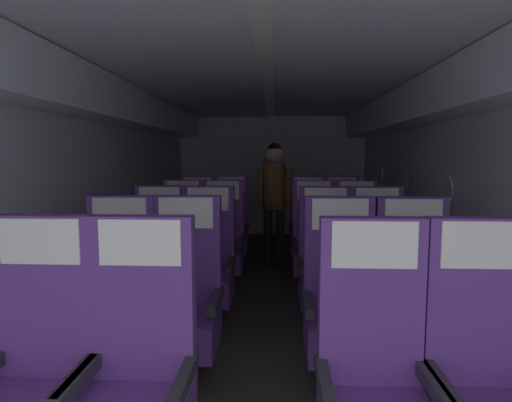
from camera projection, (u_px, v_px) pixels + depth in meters
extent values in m
cube|color=#3D3833|center=(267.00, 305.00, 4.15)|extent=(3.63, 7.95, 0.02)
cube|color=silver|center=(90.00, 193.00, 4.11)|extent=(0.08, 7.55, 2.18)
cube|color=silver|center=(451.00, 194.00, 3.95)|extent=(0.08, 7.55, 2.18)
cube|color=silver|center=(268.00, 76.00, 3.92)|extent=(3.51, 7.55, 0.06)
cube|color=silver|center=(272.00, 175.00, 7.80)|extent=(3.51, 0.06, 2.18)
cube|color=silver|center=(110.00, 101.00, 4.01)|extent=(0.37, 7.25, 0.36)
cube|color=silver|center=(431.00, 99.00, 3.87)|extent=(0.37, 7.25, 0.36)
cube|color=white|center=(268.00, 80.00, 3.92)|extent=(0.12, 6.79, 0.02)
cylinder|color=white|center=(447.00, 189.00, 3.95)|extent=(0.01, 0.26, 0.26)
cylinder|color=white|center=(406.00, 181.00, 5.20)|extent=(0.01, 0.26, 0.26)
cylinder|color=white|center=(381.00, 177.00, 6.45)|extent=(0.01, 0.26, 0.26)
cube|color=#5B3384|center=(48.00, 296.00, 1.92)|extent=(0.44, 0.09, 0.73)
cube|color=#28282D|center=(77.00, 378.00, 1.74)|extent=(0.05, 0.41, 0.06)
cube|color=silver|center=(39.00, 242.00, 1.84)|extent=(0.36, 0.01, 0.20)
cube|color=#5B3384|center=(145.00, 297.00, 1.89)|extent=(0.44, 0.09, 0.73)
cube|color=#28282D|center=(184.00, 381.00, 1.71)|extent=(0.05, 0.41, 0.06)
cube|color=#28282D|center=(80.00, 378.00, 1.73)|extent=(0.05, 0.41, 0.06)
cube|color=silver|center=(140.00, 243.00, 1.82)|extent=(0.36, 0.01, 0.20)
cube|color=#5B3384|center=(476.00, 301.00, 1.84)|extent=(0.44, 0.09, 0.73)
cube|color=#28282D|center=(441.00, 385.00, 1.68)|extent=(0.05, 0.41, 0.06)
cube|color=silver|center=(485.00, 245.00, 1.77)|extent=(0.36, 0.01, 0.20)
cube|color=#5B3384|center=(370.00, 301.00, 1.84)|extent=(0.44, 0.09, 0.73)
cube|color=#28282D|center=(434.00, 387.00, 1.67)|extent=(0.05, 0.41, 0.06)
cube|color=#28282D|center=(325.00, 385.00, 1.69)|extent=(0.05, 0.41, 0.06)
cube|color=silver|center=(375.00, 245.00, 1.77)|extent=(0.36, 0.01, 0.20)
cube|color=#38383D|center=(116.00, 364.00, 2.72)|extent=(0.16, 0.17, 0.22)
cube|color=#5B3384|center=(115.00, 331.00, 2.70)|extent=(0.44, 0.48, 0.22)
cube|color=#5B3384|center=(123.00, 250.00, 2.85)|extent=(0.44, 0.09, 0.73)
cube|color=#28282D|center=(147.00, 301.00, 2.67)|extent=(0.05, 0.41, 0.06)
cube|color=#28282D|center=(80.00, 299.00, 2.69)|extent=(0.05, 0.41, 0.06)
cube|color=silver|center=(119.00, 213.00, 2.77)|extent=(0.36, 0.01, 0.20)
cube|color=#38383D|center=(183.00, 364.00, 2.72)|extent=(0.16, 0.17, 0.22)
cube|color=#5B3384|center=(183.00, 331.00, 2.70)|extent=(0.44, 0.48, 0.22)
cube|color=#5B3384|center=(188.00, 250.00, 2.85)|extent=(0.44, 0.09, 0.73)
cube|color=#28282D|center=(216.00, 301.00, 2.67)|extent=(0.05, 0.41, 0.06)
cube|color=#28282D|center=(149.00, 299.00, 2.69)|extent=(0.05, 0.41, 0.06)
cube|color=silver|center=(186.00, 213.00, 2.77)|extent=(0.36, 0.01, 0.20)
cube|color=#38383D|center=(415.00, 372.00, 2.63)|extent=(0.16, 0.17, 0.22)
cube|color=#5B3384|center=(417.00, 337.00, 2.61)|extent=(0.44, 0.48, 0.22)
cube|color=#5B3384|center=(410.00, 253.00, 2.75)|extent=(0.44, 0.09, 0.73)
cube|color=#28282D|center=(454.00, 306.00, 2.57)|extent=(0.05, 0.41, 0.06)
cube|color=#28282D|center=(383.00, 305.00, 2.60)|extent=(0.05, 0.41, 0.06)
cube|color=silver|center=(414.00, 215.00, 2.68)|extent=(0.36, 0.01, 0.20)
cube|color=#38383D|center=(341.00, 369.00, 2.66)|extent=(0.16, 0.17, 0.22)
cube|color=#5B3384|center=(341.00, 335.00, 2.64)|extent=(0.44, 0.48, 0.22)
cube|color=#5B3384|center=(338.00, 252.00, 2.78)|extent=(0.44, 0.09, 0.73)
cube|color=#28282D|center=(377.00, 304.00, 2.60)|extent=(0.05, 0.41, 0.06)
cube|color=#28282D|center=(307.00, 303.00, 2.62)|extent=(0.05, 0.41, 0.06)
cube|color=silver|center=(340.00, 214.00, 2.71)|extent=(0.36, 0.01, 0.20)
cube|color=#38383D|center=(157.00, 310.00, 3.68)|extent=(0.16, 0.17, 0.22)
cube|color=#5B3384|center=(157.00, 285.00, 3.65)|extent=(0.44, 0.48, 0.22)
cube|color=#5B3384|center=(161.00, 227.00, 3.80)|extent=(0.44, 0.09, 0.73)
cube|color=#28282D|center=(181.00, 263.00, 3.62)|extent=(0.05, 0.41, 0.06)
cube|color=#28282D|center=(131.00, 262.00, 3.64)|extent=(0.05, 0.41, 0.06)
cube|color=silver|center=(159.00, 198.00, 3.73)|extent=(0.36, 0.01, 0.20)
cube|color=#38383D|center=(207.00, 312.00, 3.63)|extent=(0.16, 0.17, 0.22)
cube|color=#5B3384|center=(206.00, 287.00, 3.61)|extent=(0.44, 0.48, 0.22)
cube|color=#5B3384|center=(209.00, 227.00, 3.75)|extent=(0.44, 0.09, 0.73)
cube|color=#28282D|center=(231.00, 264.00, 3.58)|extent=(0.05, 0.41, 0.06)
cube|color=#28282D|center=(181.00, 263.00, 3.60)|extent=(0.05, 0.41, 0.06)
cube|color=silver|center=(208.00, 199.00, 3.68)|extent=(0.36, 0.01, 0.20)
cube|color=#38383D|center=(378.00, 315.00, 3.56)|extent=(0.16, 0.17, 0.22)
cube|color=#5B3384|center=(379.00, 289.00, 3.54)|extent=(0.44, 0.48, 0.22)
cube|color=#5B3384|center=(375.00, 229.00, 3.69)|extent=(0.44, 0.09, 0.73)
cube|color=#28282D|center=(406.00, 266.00, 3.51)|extent=(0.05, 0.41, 0.06)
cube|color=#28282D|center=(354.00, 265.00, 3.53)|extent=(0.05, 0.41, 0.06)
cube|color=silver|center=(377.00, 200.00, 3.61)|extent=(0.36, 0.01, 0.20)
cube|color=#38383D|center=(325.00, 314.00, 3.59)|extent=(0.16, 0.17, 0.22)
cube|color=#5B3384|center=(326.00, 288.00, 3.56)|extent=(0.44, 0.48, 0.22)
cube|color=#5B3384|center=(324.00, 228.00, 3.71)|extent=(0.44, 0.09, 0.73)
cube|color=#28282D|center=(352.00, 265.00, 3.53)|extent=(0.05, 0.41, 0.06)
cube|color=#28282D|center=(301.00, 265.00, 3.55)|extent=(0.05, 0.41, 0.06)
cube|color=silver|center=(325.00, 200.00, 3.64)|extent=(0.36, 0.01, 0.20)
cube|color=#38383D|center=(181.00, 279.00, 4.60)|extent=(0.16, 0.17, 0.22)
cube|color=#753D8E|center=(181.00, 259.00, 4.57)|extent=(0.44, 0.48, 0.22)
cube|color=#753D8E|center=(184.00, 213.00, 4.72)|extent=(0.44, 0.09, 0.73)
cube|color=#28282D|center=(200.00, 241.00, 4.54)|extent=(0.05, 0.41, 0.06)
cube|color=#28282D|center=(161.00, 241.00, 4.56)|extent=(0.05, 0.41, 0.06)
cube|color=silver|center=(183.00, 190.00, 4.65)|extent=(0.36, 0.01, 0.20)
cube|color=#38383D|center=(222.00, 280.00, 4.58)|extent=(0.16, 0.17, 0.22)
cube|color=#753D8E|center=(222.00, 260.00, 4.56)|extent=(0.44, 0.48, 0.22)
cube|color=#753D8E|center=(224.00, 213.00, 4.71)|extent=(0.44, 0.09, 0.73)
cube|color=#28282D|center=(241.00, 241.00, 4.53)|extent=(0.05, 0.41, 0.06)
cube|color=#28282D|center=(202.00, 241.00, 4.55)|extent=(0.05, 0.41, 0.06)
cube|color=silver|center=(223.00, 190.00, 4.63)|extent=(0.36, 0.01, 0.20)
cube|color=#38383D|center=(357.00, 282.00, 4.51)|extent=(0.16, 0.17, 0.22)
cube|color=#753D8E|center=(357.00, 261.00, 4.49)|extent=(0.44, 0.48, 0.22)
cube|color=#753D8E|center=(355.00, 214.00, 4.63)|extent=(0.44, 0.09, 0.73)
cube|color=#28282D|center=(378.00, 243.00, 4.46)|extent=(0.05, 0.41, 0.06)
cube|color=#28282D|center=(337.00, 242.00, 4.48)|extent=(0.05, 0.41, 0.06)
cube|color=silver|center=(356.00, 191.00, 4.56)|extent=(0.36, 0.01, 0.20)
cube|color=#38383D|center=(314.00, 281.00, 4.52)|extent=(0.16, 0.17, 0.22)
cube|color=#753D8E|center=(314.00, 261.00, 4.50)|extent=(0.44, 0.48, 0.22)
cube|color=#753D8E|center=(313.00, 214.00, 4.65)|extent=(0.44, 0.09, 0.73)
cube|color=#28282D|center=(335.00, 242.00, 4.47)|extent=(0.05, 0.41, 0.06)
cube|color=#28282D|center=(294.00, 242.00, 4.49)|extent=(0.05, 0.41, 0.06)
cube|color=silver|center=(314.00, 191.00, 4.57)|extent=(0.36, 0.01, 0.20)
cube|color=#38383D|center=(197.00, 259.00, 5.52)|extent=(0.16, 0.17, 0.22)
cube|color=#753D8E|center=(196.00, 242.00, 5.50)|extent=(0.44, 0.48, 0.22)
cube|color=#753D8E|center=(199.00, 204.00, 5.64)|extent=(0.44, 0.09, 0.73)
cube|color=#28282D|center=(212.00, 227.00, 5.47)|extent=(0.05, 0.41, 0.06)
cube|color=#28282D|center=(180.00, 226.00, 5.49)|extent=(0.05, 0.41, 0.06)
cube|color=silver|center=(198.00, 185.00, 5.57)|extent=(0.36, 0.01, 0.20)
cube|color=#38383D|center=(230.00, 259.00, 5.52)|extent=(0.16, 0.17, 0.22)
cube|color=#753D8E|center=(230.00, 242.00, 5.50)|extent=(0.44, 0.48, 0.22)
cube|color=#753D8E|center=(231.00, 204.00, 5.65)|extent=(0.44, 0.09, 0.73)
cube|color=#28282D|center=(246.00, 227.00, 5.47)|extent=(0.05, 0.41, 0.06)
cube|color=#28282D|center=(214.00, 226.00, 5.49)|extent=(0.05, 0.41, 0.06)
cube|color=silver|center=(231.00, 185.00, 5.57)|extent=(0.36, 0.01, 0.20)
cube|color=#38383D|center=(342.00, 260.00, 5.45)|extent=(0.16, 0.17, 0.22)
cube|color=#753D8E|center=(343.00, 243.00, 5.43)|extent=(0.44, 0.48, 0.22)
cube|color=#753D8E|center=(341.00, 204.00, 5.57)|extent=(0.44, 0.09, 0.73)
cube|color=#28282D|center=(360.00, 228.00, 5.39)|extent=(0.05, 0.41, 0.06)
cube|color=#28282D|center=(326.00, 227.00, 5.42)|extent=(0.05, 0.41, 0.06)
cube|color=silver|center=(342.00, 185.00, 5.50)|extent=(0.36, 0.01, 0.20)
cube|color=#38383D|center=(308.00, 260.00, 5.47)|extent=(0.16, 0.17, 0.22)
cube|color=#753D8E|center=(308.00, 243.00, 5.44)|extent=(0.44, 0.48, 0.22)
cube|color=#753D8E|center=(307.00, 204.00, 5.59)|extent=(0.44, 0.09, 0.73)
cube|color=#28282D|center=(325.00, 227.00, 5.41)|extent=(0.05, 0.41, 0.06)
cube|color=#28282D|center=(292.00, 227.00, 5.43)|extent=(0.05, 0.41, 0.06)
cube|color=silver|center=(308.00, 185.00, 5.52)|extent=(0.36, 0.01, 0.20)
cylinder|color=black|center=(268.00, 237.00, 5.57)|extent=(0.11, 0.11, 0.76)
cylinder|color=black|center=(280.00, 237.00, 5.57)|extent=(0.11, 0.11, 0.76)
cylinder|color=brown|center=(274.00, 186.00, 5.50)|extent=(0.28, 0.28, 0.60)
cylinder|color=brown|center=(260.00, 188.00, 5.51)|extent=(0.07, 0.07, 0.51)
cylinder|color=brown|center=(288.00, 188.00, 5.49)|extent=(0.07, 0.07, 0.51)
sphere|color=tan|center=(274.00, 153.00, 5.45)|extent=(0.22, 0.22, 0.22)
sphere|color=black|center=(274.00, 150.00, 5.45)|extent=(0.18, 0.18, 0.18)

